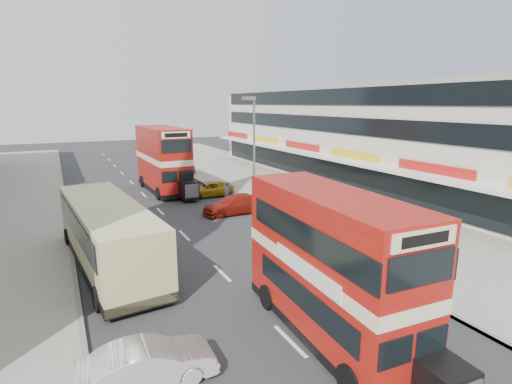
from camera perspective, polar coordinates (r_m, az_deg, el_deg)
ground at (r=12.74m, az=10.03°, el=-24.66°), size 160.00×160.00×0.00m
road_surface at (r=29.71m, az=-13.51°, el=-2.71°), size 12.00×90.00×0.01m
pavement_right at (r=34.29m, az=6.36°, el=-0.28°), size 12.00×90.00×0.15m
kerb_left at (r=29.03m, az=-25.33°, el=-3.82°), size 0.20×90.00×0.16m
kerb_right at (r=31.55m, az=-2.69°, el=-1.35°), size 0.20×90.00×0.16m
commercial_row at (r=39.96m, az=14.65°, el=7.93°), size 9.90×46.20×9.30m
street_lamp at (r=29.13m, az=-0.41°, el=6.91°), size 1.00×0.20×8.12m
bus_main at (r=13.45m, az=10.64°, el=-10.22°), size 2.79×8.76×4.76m
bus_second at (r=35.97m, az=-13.13°, el=4.60°), size 2.93×9.92×5.45m
coach at (r=20.16m, az=-20.40°, el=-5.45°), size 3.73×11.10×2.89m
car_left_front at (r=12.36m, az=-15.22°, el=-22.69°), size 3.81×1.40×1.24m
car_right_a at (r=28.25m, az=-3.09°, el=-1.77°), size 4.64×1.92×1.34m
car_right_b at (r=33.62m, az=-6.95°, el=0.38°), size 4.41×2.09×1.22m
car_right_c at (r=44.11m, az=-11.20°, el=3.23°), size 4.11×2.08×1.34m
pedestrian_near at (r=28.73m, az=5.16°, el=-0.63°), size 0.87×0.82×1.95m
cyclist at (r=29.85m, az=-4.00°, el=-1.05°), size 0.71×1.79×1.95m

